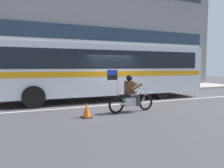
{
  "coord_description": "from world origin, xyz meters",
  "views": [
    {
      "loc": [
        -4.11,
        -10.05,
        1.9
      ],
      "look_at": [
        -0.19,
        -0.52,
        1.04
      ],
      "focal_mm": 33.23,
      "sensor_mm": 36.0,
      "label": 1
    }
  ],
  "objects_px": {
    "transit_bus": "(102,67)",
    "motorcycle_with_rider": "(131,96)",
    "fire_hydrant": "(76,87)",
    "traffic_cone": "(87,111)"
  },
  "relations": [
    {
      "from": "fire_hydrant",
      "to": "traffic_cone",
      "type": "xyz_separation_m",
      "value": [
        -1.09,
        -6.87,
        -0.26
      ]
    },
    {
      "from": "traffic_cone",
      "to": "motorcycle_with_rider",
      "type": "bearing_deg",
      "value": 6.94
    },
    {
      "from": "transit_bus",
      "to": "traffic_cone",
      "type": "height_order",
      "value": "transit_bus"
    },
    {
      "from": "transit_bus",
      "to": "motorcycle_with_rider",
      "type": "distance_m",
      "value": 3.78
    },
    {
      "from": "motorcycle_with_rider",
      "to": "transit_bus",
      "type": "bearing_deg",
      "value": 90.29
    },
    {
      "from": "transit_bus",
      "to": "traffic_cone",
      "type": "distance_m",
      "value": 4.6
    },
    {
      "from": "transit_bus",
      "to": "motorcycle_with_rider",
      "type": "bearing_deg",
      "value": -89.71
    },
    {
      "from": "fire_hydrant",
      "to": "traffic_cone",
      "type": "bearing_deg",
      "value": -99.03
    },
    {
      "from": "motorcycle_with_rider",
      "to": "fire_hydrant",
      "type": "bearing_deg",
      "value": 97.76
    },
    {
      "from": "fire_hydrant",
      "to": "motorcycle_with_rider",
      "type": "bearing_deg",
      "value": -82.24
    }
  ]
}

